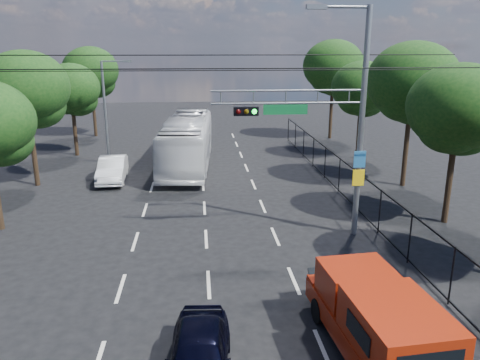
{
  "coord_description": "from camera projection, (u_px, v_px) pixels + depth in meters",
  "views": [
    {
      "loc": [
        -0.25,
        -10.63,
        7.94
      ],
      "look_at": [
        1.39,
        7.27,
        2.8
      ],
      "focal_mm": 35.0,
      "sensor_mm": 36.0,
      "label": 1
    }
  ],
  "objects": [
    {
      "name": "tree_left_c",
      "position": [
        27.0,
        93.0,
        26.33
      ],
      "size": [
        4.8,
        4.8,
        7.8
      ],
      "color": "black",
      "rests_on": "ground"
    },
    {
      "name": "red_pickup",
      "position": [
        376.0,
        319.0,
        12.18
      ],
      "size": [
        2.45,
        5.72,
        2.08
      ],
      "color": "black",
      "rests_on": "ground"
    },
    {
      "name": "signal_mast",
      "position": [
        333.0,
        115.0,
        19.05
      ],
      "size": [
        6.43,
        0.39,
        9.5
      ],
      "color": "slate",
      "rests_on": "ground"
    },
    {
      "name": "streetlight_left",
      "position": [
        107.0,
        108.0,
        31.8
      ],
      "size": [
        2.09,
        0.22,
        7.08
      ],
      "color": "slate",
      "rests_on": "ground"
    },
    {
      "name": "tree_right_c",
      "position": [
        412.0,
        87.0,
        26.22
      ],
      "size": [
        5.1,
        5.1,
        8.29
      ],
      "color": "black",
      "rests_on": "ground"
    },
    {
      "name": "utility_wires",
      "position": [
        202.0,
        65.0,
        18.85
      ],
      "size": [
        22.0,
        5.04,
        0.74
      ],
      "color": "black",
      "rests_on": "ground"
    },
    {
      "name": "navy_hatchback",
      "position": [
        199.0,
        355.0,
        11.44
      ],
      "size": [
        1.79,
        3.94,
        1.31
      ],
      "primitive_type": "imported",
      "rotation": [
        0.0,
        0.0,
        -0.07
      ],
      "color": "black",
      "rests_on": "ground"
    },
    {
      "name": "tree_right_d",
      "position": [
        362.0,
        92.0,
        33.13
      ],
      "size": [
        4.32,
        4.32,
        7.02
      ],
      "color": "black",
      "rests_on": "ground"
    },
    {
      "name": "white_van",
      "position": [
        112.0,
        169.0,
        28.57
      ],
      "size": [
        1.79,
        4.51,
        1.46
      ],
      "primitive_type": "imported",
      "rotation": [
        0.0,
        0.0,
        0.06
      ],
      "color": "white",
      "rests_on": "ground"
    },
    {
      "name": "tree_right_e",
      "position": [
        333.0,
        71.0,
        40.51
      ],
      "size": [
        5.28,
        5.28,
        8.58
      ],
      "color": "black",
      "rests_on": "ground"
    },
    {
      "name": "tree_left_d",
      "position": [
        72.0,
        92.0,
        34.22
      ],
      "size": [
        4.2,
        4.2,
        6.83
      ],
      "color": "black",
      "rests_on": "ground"
    },
    {
      "name": "fence_right",
      "position": [
        350.0,
        184.0,
        24.41
      ],
      "size": [
        0.06,
        34.03,
        2.0
      ],
      "color": "black",
      "rests_on": "ground"
    },
    {
      "name": "tree_left_e",
      "position": [
        91.0,
        75.0,
        41.64
      ],
      "size": [
        4.92,
        4.92,
        7.99
      ],
      "color": "black",
      "rests_on": "ground"
    },
    {
      "name": "tree_right_b",
      "position": [
        458.0,
        114.0,
        20.61
      ],
      "size": [
        4.5,
        4.5,
        7.31
      ],
      "color": "black",
      "rests_on": "ground"
    },
    {
      "name": "white_bus",
      "position": [
        188.0,
        142.0,
        31.84
      ],
      "size": [
        3.65,
        12.3,
        3.38
      ],
      "primitive_type": "imported",
      "rotation": [
        0.0,
        0.0,
        -0.07
      ],
      "color": "silver",
      "rests_on": "ground"
    },
    {
      "name": "ground",
      "position": [
        213.0,
        358.0,
        12.38
      ],
      "size": [
        120.0,
        120.0,
        0.0
      ],
      "primitive_type": "plane",
      "color": "black",
      "rests_on": "ground"
    },
    {
      "name": "lane_markings",
      "position": [
        204.0,
        196.0,
        25.78
      ],
      "size": [
        6.12,
        38.0,
        0.01
      ],
      "color": "beige",
      "rests_on": "ground"
    }
  ]
}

